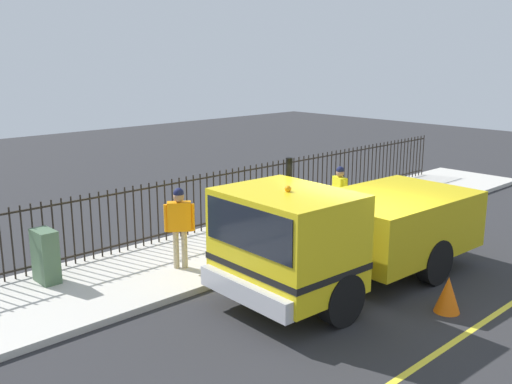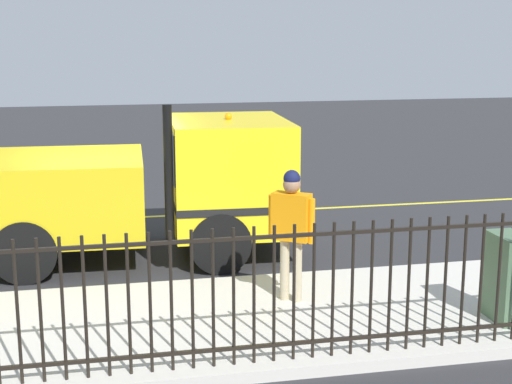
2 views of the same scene
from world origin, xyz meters
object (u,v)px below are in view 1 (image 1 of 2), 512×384
work_truck (341,230)px  utility_cabinet (45,256)px  pedestrian_distant (340,190)px  worker_standing (179,219)px  traffic_cone (448,295)px

work_truck → utility_cabinet: bearing=48.5°
pedestrian_distant → worker_standing: bearing=-71.7°
pedestrian_distant → utility_cabinet: (1.62, 7.39, -0.47)m
work_truck → utility_cabinet: work_truck is taller
work_truck → traffic_cone: 2.33m
utility_cabinet → traffic_cone: size_ratio=1.61×
work_truck → worker_standing: bearing=34.5°
utility_cabinet → work_truck: bearing=-133.9°
worker_standing → pedestrian_distant: 4.94m
pedestrian_distant → traffic_cone: 5.27m
work_truck → traffic_cone: bearing=-161.3°
worker_standing → traffic_cone: 5.60m
work_truck → traffic_cone: (-2.06, -0.60, -0.91)m
utility_cabinet → traffic_cone: 7.89m
work_truck → worker_standing: size_ratio=3.48×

